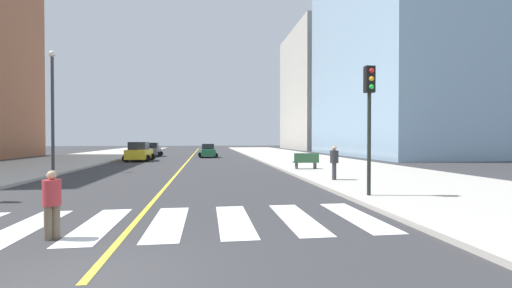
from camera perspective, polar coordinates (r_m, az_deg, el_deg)
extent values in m
plane|color=#333335|center=(6.48, -26.63, -19.94)|extent=(220.00, 220.00, 0.00)
cube|color=#B2ADA3|center=(27.79, 13.70, -3.73)|extent=(10.00, 120.00, 0.15)
cube|color=silver|center=(11.03, -33.43, -11.24)|extent=(0.90, 4.00, 0.01)
cube|color=silver|center=(10.40, -24.24, -11.91)|extent=(0.90, 4.00, 0.01)
cube|color=silver|center=(10.06, -14.11, -12.30)|extent=(0.90, 4.00, 0.01)
cube|color=silver|center=(10.03, -3.59, -12.31)|extent=(0.90, 4.00, 0.01)
cube|color=silver|center=(10.32, 6.64, -11.93)|extent=(0.90, 4.00, 0.01)
cube|color=silver|center=(10.91, 16.01, -11.26)|extent=(0.90, 4.00, 0.01)
cube|color=yellow|center=(45.84, -10.43, -2.00)|extent=(0.16, 80.00, 0.01)
cube|color=#B2ADA3|center=(79.67, 12.17, 8.46)|extent=(18.00, 24.00, 25.69)
cube|color=#236B42|center=(43.19, -7.86, -1.37)|extent=(1.87, 3.81, 0.80)
cube|color=#1E2328|center=(43.39, -7.88, -0.41)|extent=(1.51, 1.93, 0.68)
cylinder|color=black|center=(42.01, -8.95, -1.86)|extent=(0.61, 0.23, 0.60)
cylinder|color=black|center=(42.10, -6.61, -1.84)|extent=(0.61, 0.23, 0.60)
cylinder|color=black|center=(44.32, -9.05, -1.71)|extent=(0.61, 0.23, 0.60)
cylinder|color=black|center=(44.41, -6.83, -1.70)|extent=(0.61, 0.23, 0.60)
cube|color=gold|center=(37.74, -18.47, -1.56)|extent=(2.09, 4.43, 0.94)
cube|color=#1E2328|center=(37.46, -18.56, -0.29)|extent=(1.72, 2.23, 0.79)
cylinder|color=black|center=(38.90, -16.59, -2.02)|extent=(0.72, 0.25, 0.71)
cylinder|color=black|center=(39.30, -19.50, -2.00)|extent=(0.72, 0.25, 0.71)
cylinder|color=black|center=(36.23, -17.34, -2.23)|extent=(0.72, 0.25, 0.71)
cylinder|color=black|center=(36.66, -20.46, -2.21)|extent=(0.72, 0.25, 0.71)
cube|color=slate|center=(47.27, -16.58, -1.15)|extent=(1.86, 4.02, 0.86)
cube|color=#1E2328|center=(47.01, -16.62, -0.22)|extent=(1.55, 2.02, 0.72)
cylinder|color=black|center=(48.39, -15.29, -1.49)|extent=(0.65, 0.22, 0.65)
cylinder|color=black|center=(48.64, -17.45, -1.49)|extent=(0.65, 0.22, 0.65)
cylinder|color=black|center=(45.93, -15.65, -1.62)|extent=(0.65, 0.22, 0.65)
cylinder|color=black|center=(46.19, -17.92, -1.61)|extent=(0.65, 0.22, 0.65)
cylinder|color=black|center=(13.90, 17.94, -0.01)|extent=(0.14, 0.14, 3.88)
cube|color=black|center=(14.08, 17.99, 9.97)|extent=(0.36, 0.28, 1.00)
sphere|color=red|center=(13.97, 18.31, 11.29)|extent=(0.18, 0.18, 0.18)
sphere|color=orange|center=(13.92, 18.31, 10.07)|extent=(0.18, 0.18, 0.18)
sphere|color=green|center=(13.88, 18.30, 8.85)|extent=(0.18, 0.18, 0.18)
cube|color=#33603D|center=(25.19, 8.10, -2.92)|extent=(1.81, 0.58, 0.08)
cube|color=#33603D|center=(24.94, 8.25, -2.18)|extent=(1.80, 0.08, 0.60)
cube|color=#2D2D33|center=(25.04, 6.60, -3.54)|extent=(0.11, 0.48, 0.44)
cube|color=#2D2D33|center=(25.40, 9.57, -3.48)|extent=(0.11, 0.48, 0.44)
cylinder|color=brown|center=(9.41, -29.81, -10.92)|extent=(0.18, 0.18, 0.78)
cylinder|color=brown|center=(9.36, -30.76, -10.99)|extent=(0.18, 0.18, 0.78)
cylinder|color=#B23338|center=(9.28, -30.32, -6.84)|extent=(0.39, 0.39, 0.58)
sphere|color=tan|center=(9.23, -30.33, -4.40)|extent=(0.21, 0.21, 0.21)
cylinder|color=#38383D|center=(18.70, 12.59, -4.38)|extent=(0.20, 0.20, 0.87)
cylinder|color=#38383D|center=(18.88, 12.65, -4.33)|extent=(0.20, 0.20, 0.87)
cylinder|color=#2D2D33|center=(18.73, 12.63, -2.03)|extent=(0.44, 0.44, 0.66)
sphere|color=tan|center=(18.72, 12.63, -0.66)|extent=(0.24, 0.24, 0.24)
cylinder|color=#38383D|center=(27.90, -30.22, 4.38)|extent=(0.20, 0.20, 7.81)
sphere|color=silver|center=(28.44, -30.28, 12.56)|extent=(0.44, 0.44, 0.44)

